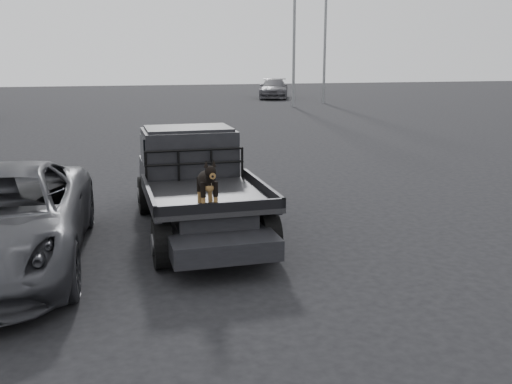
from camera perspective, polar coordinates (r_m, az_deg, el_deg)
name	(u,v)px	position (r m, az deg, el deg)	size (l,w,h in m)	color
ground	(273,276)	(8.37, 1.70, -8.42)	(120.00, 120.00, 0.00)	black
flatbed_ute	(198,207)	(10.38, -5.83, -1.49)	(2.00, 5.40, 0.92)	black
ute_cab	(189,150)	(11.11, -6.74, 4.22)	(1.72, 1.30, 0.88)	black
headache_rack	(195,165)	(10.41, -6.10, 2.70)	(1.80, 0.08, 0.55)	black
dog	(207,185)	(8.34, -4.92, 0.73)	(0.32, 0.60, 0.74)	black
distant_car_b	(274,89)	(44.94, 1.79, 10.30)	(2.10, 5.16, 1.50)	#434248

